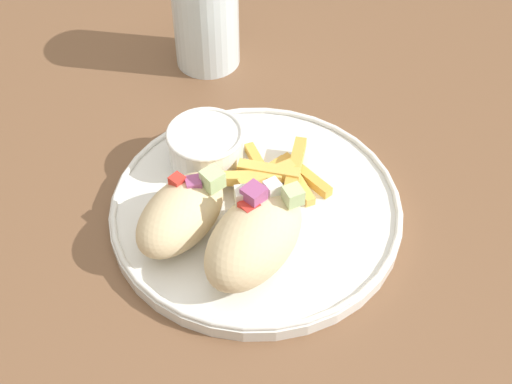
{
  "coord_description": "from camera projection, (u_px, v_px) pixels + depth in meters",
  "views": [
    {
      "loc": [
        -0.35,
        -0.26,
        1.24
      ],
      "look_at": [
        0.01,
        0.02,
        0.74
      ],
      "focal_mm": 50.0,
      "sensor_mm": 36.0,
      "label": 1
    }
  ],
  "objects": [
    {
      "name": "water_glass",
      "position": [
        206.0,
        20.0,
        0.83
      ],
      "size": [
        0.08,
        0.08,
        0.13
      ],
      "color": "silver",
      "rests_on": "table"
    },
    {
      "name": "table",
      "position": [
        264.0,
        275.0,
        0.75
      ],
      "size": [
        1.14,
        1.14,
        0.7
      ],
      "color": "brown",
      "rests_on": "ground_plane"
    },
    {
      "name": "pita_sandwich_far",
      "position": [
        181.0,
        213.0,
        0.65
      ],
      "size": [
        0.11,
        0.07,
        0.06
      ],
      "rotation": [
        0.0,
        0.0,
        0.09
      ],
      "color": "beige",
      "rests_on": "plate"
    },
    {
      "name": "fries_pile",
      "position": [
        270.0,
        176.0,
        0.7
      ],
      "size": [
        0.12,
        0.1,
        0.02
      ],
      "color": "gold",
      "rests_on": "plate"
    },
    {
      "name": "plate",
      "position": [
        256.0,
        209.0,
        0.7
      ],
      "size": [
        0.28,
        0.28,
        0.02
      ],
      "color": "white",
      "rests_on": "table"
    },
    {
      "name": "sauce_ramekin",
      "position": [
        206.0,
        145.0,
        0.72
      ],
      "size": [
        0.08,
        0.08,
        0.04
      ],
      "color": "white",
      "rests_on": "plate"
    },
    {
      "name": "pita_sandwich_near",
      "position": [
        254.0,
        237.0,
        0.62
      ],
      "size": [
        0.13,
        0.08,
        0.07
      ],
      "rotation": [
        0.0,
        0.0,
        0.1
      ],
      "color": "beige",
      "rests_on": "plate"
    }
  ]
}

